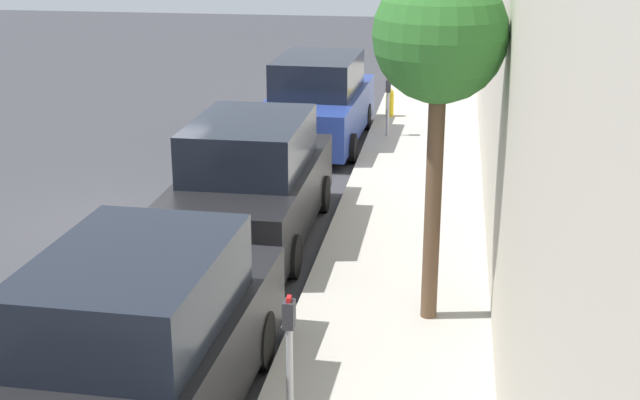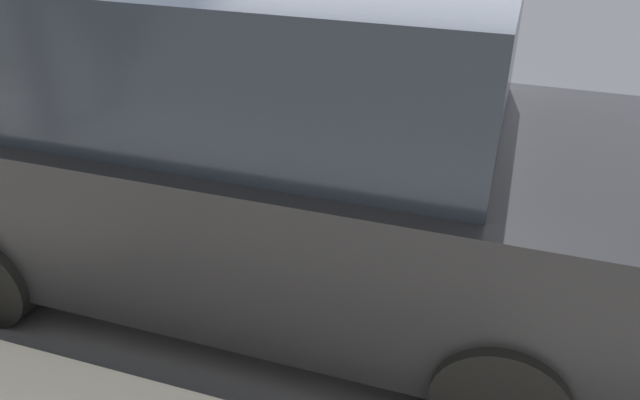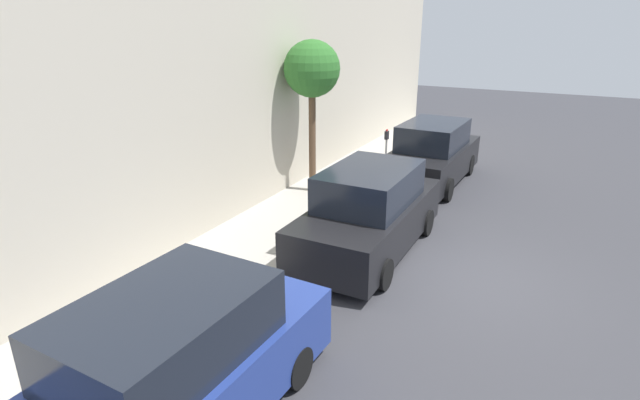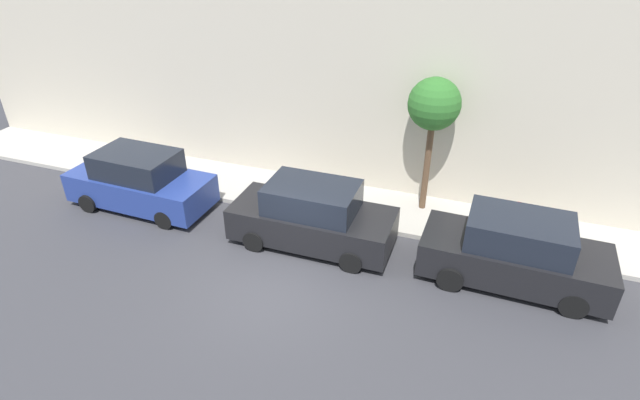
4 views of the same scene
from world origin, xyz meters
TOP-DOWN VIEW (x-y plane):
  - ground_plane at (0.00, 0.00)m, footprint 60.00×60.00m
  - sidewalk at (4.77, 0.00)m, footprint 2.53×32.00m
  - parked_suv_nearest at (2.40, -5.87)m, footprint 2.09×4.85m
  - parked_suv_second at (2.27, -0.23)m, footprint 2.08×4.80m
  - parked_suv_third at (2.40, 5.94)m, footprint 2.10×4.86m
  - parking_meter_near at (3.95, -5.84)m, footprint 0.11×0.15m
  - parking_meter_far at (3.95, 6.29)m, footprint 0.11×0.15m
  - street_tree at (5.23, -3.03)m, footprint 1.59×1.59m
  - fire_hydrant at (3.85, 8.24)m, footprint 0.20×0.20m

SIDE VIEW (x-z plane):
  - ground_plane at x=0.00m, z-range 0.00..0.00m
  - sidewalk at x=4.77m, z-range 0.00..0.15m
  - fire_hydrant at x=3.85m, z-range 0.15..0.84m
  - parked_suv_nearest at x=2.40m, z-range -0.06..1.92m
  - parked_suv_second at x=2.27m, z-range -0.06..1.92m
  - parked_suv_third at x=2.40m, z-range -0.06..1.92m
  - parking_meter_far at x=3.95m, z-range 0.31..1.64m
  - parking_meter_near at x=3.95m, z-range 0.32..1.77m
  - street_tree at x=5.23m, z-range 1.48..5.87m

